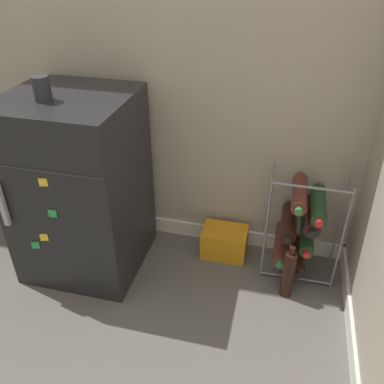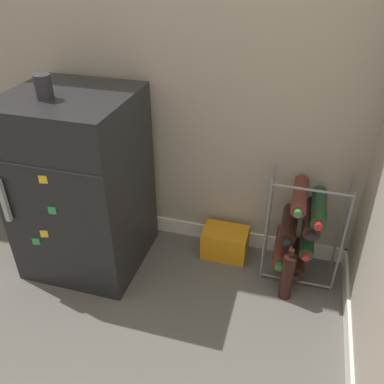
{
  "view_description": "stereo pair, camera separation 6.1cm",
  "coord_description": "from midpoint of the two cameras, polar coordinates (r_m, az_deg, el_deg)",
  "views": [
    {
      "loc": [
        0.61,
        -1.3,
        1.51
      ],
      "look_at": [
        0.21,
        0.29,
        0.46
      ],
      "focal_mm": 38.0,
      "sensor_mm": 36.0,
      "label": 1
    },
    {
      "loc": [
        0.67,
        -1.29,
        1.51
      ],
      "look_at": [
        0.21,
        0.29,
        0.46
      ],
      "focal_mm": 38.0,
      "sensor_mm": 36.0,
      "label": 2
    }
  ],
  "objects": [
    {
      "name": "soda_box",
      "position": [
        2.25,
        5.45,
        -7.07
      ],
      "size": [
        0.24,
        0.16,
        0.16
      ],
      "color": "orange",
      "rests_on": "ground_plane"
    },
    {
      "name": "wall_back",
      "position": [
        1.99,
        -3.14,
        24.62
      ],
      "size": [
        7.02,
        0.07,
        2.5
      ],
      "color": "#9E9384",
      "rests_on": "ground_plane"
    },
    {
      "name": "wine_rack",
      "position": [
        2.07,
        15.79,
        -4.96
      ],
      "size": [
        0.36,
        0.31,
        0.59
      ],
      "color": "slate",
      "rests_on": "ground_plane"
    },
    {
      "name": "ground_plane",
      "position": [
        2.09,
        -7.26,
        -14.09
      ],
      "size": [
        14.0,
        14.0,
        0.0
      ],
      "primitive_type": "plane",
      "color": "#56544F"
    },
    {
      "name": "fridge_top_cup",
      "position": [
        1.84,
        -19.2,
        13.78
      ],
      "size": [
        0.07,
        0.07,
        0.1
      ],
      "color": "#28282D",
      "rests_on": "mini_fridge"
    },
    {
      "name": "loose_bottle_floor",
      "position": [
        2.03,
        14.1,
        -11.41
      ],
      "size": [
        0.06,
        0.06,
        0.3
      ],
      "color": "black",
      "rests_on": "ground_plane"
    },
    {
      "name": "mini_fridge",
      "position": [
        2.08,
        -14.41,
        1.02
      ],
      "size": [
        0.57,
        0.57,
        0.92
      ],
      "color": "black",
      "rests_on": "ground_plane"
    }
  ]
}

